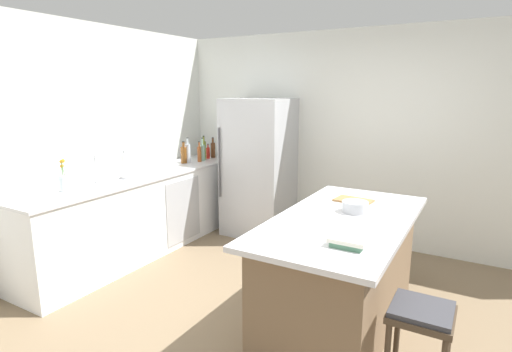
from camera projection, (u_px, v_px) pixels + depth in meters
name	position (u px, v px, depth m)	size (l,w,h in m)	color
ground_plane	(273.00, 325.00, 3.33)	(7.20, 7.20, 0.00)	#7A664C
wall_rear	(359.00, 139.00, 4.96)	(6.00, 0.10, 2.60)	silver
wall_left	(67.00, 147.00, 4.25)	(0.10, 6.00, 2.60)	silver
counter_run_left	(141.00, 213.00, 4.75)	(0.68, 3.01, 0.94)	white
kitchen_island	(341.00, 271.00, 3.25)	(0.97, 1.92, 0.91)	#7A6047
refrigerator	(259.00, 168.00, 5.29)	(0.81, 0.72, 1.78)	#B7BABF
bar_stool	(420.00, 325.00, 2.39)	(0.36, 0.36, 0.65)	#473828
sink_faucet	(97.00, 168.00, 4.20)	(0.15, 0.05, 0.30)	silver
flower_vase	(64.00, 181.00, 3.88)	(0.10, 0.10, 0.31)	silver
paper_towel_roll	(125.00, 166.00, 4.43)	(0.14, 0.14, 0.31)	gray
syrup_bottle	(213.00, 150.00, 5.79)	(0.06, 0.06, 0.29)	#5B3319
hot_sauce_bottle	(208.00, 153.00, 5.72)	(0.05, 0.05, 0.21)	red
olive_oil_bottle	(204.00, 150.00, 5.63)	(0.06, 0.06, 0.33)	olive
gin_bottle	(202.00, 152.00, 5.52)	(0.06, 0.06, 0.32)	#8CB79E
vinegar_bottle	(199.00, 154.00, 5.45)	(0.05, 0.05, 0.28)	#994C23
soda_bottle	(188.00, 153.00, 5.41)	(0.07, 0.07, 0.33)	silver
whiskey_bottle	(184.00, 154.00, 5.34)	(0.08, 0.08, 0.29)	brown
cookbook_stack	(348.00, 242.00, 2.58)	(0.24, 0.17, 0.06)	#4C7F60
mixing_bowl	(355.00, 207.00, 3.30)	(0.21, 0.21, 0.09)	#B2B5BA
cutting_board	(354.00, 200.00, 3.62)	(0.34, 0.24, 0.02)	#9E7042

